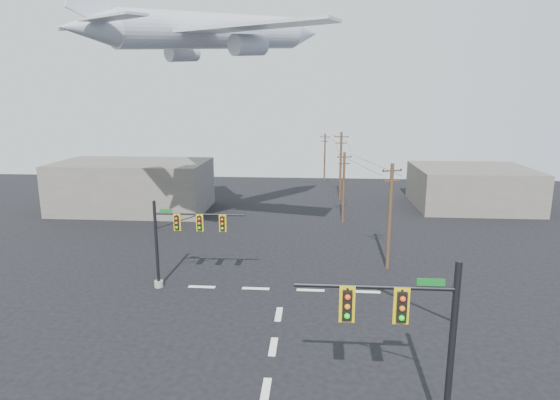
# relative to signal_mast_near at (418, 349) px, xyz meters

# --- Properties ---
(ground) EXTENTS (120.00, 120.00, 0.00)m
(ground) POSITION_rel_signal_mast_near_xyz_m (-6.28, 2.84, -4.09)
(ground) COLOR black
(ground) RESTS_ON ground
(lane_markings) EXTENTS (14.00, 21.20, 0.01)m
(lane_markings) POSITION_rel_signal_mast_near_xyz_m (-6.28, 8.17, -4.08)
(lane_markings) COLOR silver
(lane_markings) RESTS_ON ground
(signal_mast_near) EXTENTS (6.53, 0.85, 7.72)m
(signal_mast_near) POSITION_rel_signal_mast_near_xyz_m (0.00, 0.00, 0.00)
(signal_mast_near) COLOR gray
(signal_mast_near) RESTS_ON ground
(signal_mast_far) EXTENTS (6.88, 0.72, 6.50)m
(signal_mast_far) POSITION_rel_signal_mast_near_xyz_m (-13.77, 14.58, -0.39)
(signal_mast_far) COLOR gray
(signal_mast_far) RESTS_ON ground
(utility_pole_a) EXTENTS (1.65, 0.72, 8.63)m
(utility_pole_a) POSITION_rel_signal_mast_near_xyz_m (1.91, 19.71, 0.42)
(utility_pole_a) COLOR #4A331F
(utility_pole_a) RESTS_ON ground
(utility_pole_b) EXTENTS (1.58, 0.42, 7.87)m
(utility_pole_b) POSITION_rel_signal_mast_near_xyz_m (-0.94, 33.62, 0.03)
(utility_pole_b) COLOR #4A331F
(utility_pole_b) RESTS_ON ground
(utility_pole_c) EXTENTS (1.87, 0.31, 9.15)m
(utility_pole_c) POSITION_rel_signal_mast_near_xyz_m (-0.67, 45.49, 0.70)
(utility_pole_c) COLOR #4A331F
(utility_pole_c) RESTS_ON ground
(utility_pole_d) EXTENTS (1.61, 0.38, 7.80)m
(utility_pole_d) POSITION_rel_signal_mast_near_xyz_m (-2.50, 60.24, -0.01)
(utility_pole_d) COLOR #4A331F
(utility_pole_d) RESTS_ON ground
(power_lines) EXTENTS (5.92, 40.53, 0.26)m
(power_lines) POSITION_rel_signal_mast_near_xyz_m (-0.64, 39.92, 3.70)
(power_lines) COLOR black
(airliner) EXTENTS (21.19, 22.51, 6.88)m
(airliner) POSITION_rel_signal_mast_near_xyz_m (-12.53, 23.45, 14.85)
(airliner) COLOR #A9ADB5
(building_left) EXTENTS (18.00, 10.00, 6.00)m
(building_left) POSITION_rel_signal_mast_near_xyz_m (-26.28, 37.84, -1.09)
(building_left) COLOR #625E57
(building_left) RESTS_ON ground
(building_right) EXTENTS (14.00, 12.00, 5.00)m
(building_right) POSITION_rel_signal_mast_near_xyz_m (15.72, 42.84, -1.59)
(building_right) COLOR #625E57
(building_right) RESTS_ON ground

